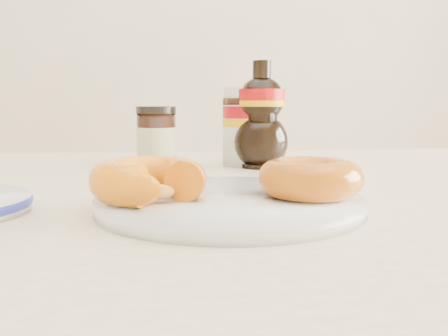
{
  "coord_description": "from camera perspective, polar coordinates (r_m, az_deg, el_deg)",
  "views": [
    {
      "loc": [
        -0.09,
        -0.53,
        0.86
      ],
      "look_at": [
        -0.02,
        -0.0,
        0.79
      ],
      "focal_mm": 40.0,
      "sensor_mm": 36.0,
      "label": 1
    }
  ],
  "objects": [
    {
      "name": "dining_table",
      "position": [
        0.67,
        0.98,
        -8.96
      ],
      "size": [
        1.4,
        0.9,
        0.75
      ],
      "color": "#FFE9C2",
      "rests_on": "ground"
    },
    {
      "name": "dark_jar",
      "position": [
        0.79,
        -7.72,
        3.31
      ],
      "size": [
        0.06,
        0.06,
        0.1
      ],
      "rotation": [
        0.0,
        0.0,
        0.21
      ],
      "color": "black",
      "rests_on": "dining_table"
    },
    {
      "name": "nutella_jar",
      "position": [
        0.84,
        3.0,
        5.13
      ],
      "size": [
        0.09,
        0.09,
        0.13
      ],
      "rotation": [
        0.0,
        0.0,
        0.28
      ],
      "color": "white",
      "rests_on": "dining_table"
    },
    {
      "name": "donut_bitten",
      "position": [
        0.48,
        -8.64,
        -1.37
      ],
      "size": [
        0.14,
        0.14,
        0.04
      ],
      "primitive_type": "torus",
      "rotation": [
        0.0,
        0.0,
        -0.32
      ],
      "color": "orange",
      "rests_on": "plate"
    },
    {
      "name": "plate",
      "position": [
        0.5,
        0.67,
        -3.94
      ],
      "size": [
        0.26,
        0.26,
        0.01
      ],
      "color": "white",
      "rests_on": "dining_table"
    },
    {
      "name": "donut_whole",
      "position": [
        0.5,
        9.82,
        -1.14
      ],
      "size": [
        0.13,
        0.13,
        0.04
      ],
      "primitive_type": "torus",
      "rotation": [
        0.0,
        0.0,
        -0.28
      ],
      "color": "#AB520B",
      "rests_on": "plate"
    },
    {
      "name": "syrup_bottle",
      "position": [
        0.81,
        4.29,
        6.09
      ],
      "size": [
        0.1,
        0.09,
        0.17
      ],
      "primitive_type": null,
      "rotation": [
        0.0,
        0.0,
        -0.17
      ],
      "color": "black",
      "rests_on": "dining_table"
    }
  ]
}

